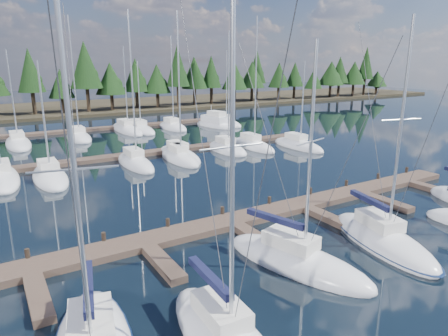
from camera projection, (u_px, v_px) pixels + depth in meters
ground at (160, 180)px, 36.24m from camera, size 260.00×260.00×0.00m
far_shore at (52, 109)px, 85.67m from camera, size 220.00×30.00×0.60m
main_dock at (235, 225)px, 25.76m from camera, size 44.00×6.13×0.90m
back_docks at (102, 141)px, 52.35m from camera, size 50.00×21.80×0.40m
front_sailboat_3 at (296, 261)px, 20.96m from camera, size 5.06×9.06×12.20m
front_sailboat_4 at (382, 240)px, 23.42m from camera, size 4.88×9.18×13.50m
back_sailboat_rows at (109, 147)px, 48.76m from camera, size 46.86×32.88×16.86m
motor_yacht_right at (215, 124)px, 65.24m from camera, size 4.42×8.82×4.21m
tree_line at (58, 76)px, 75.78m from camera, size 185.27×11.49×14.39m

